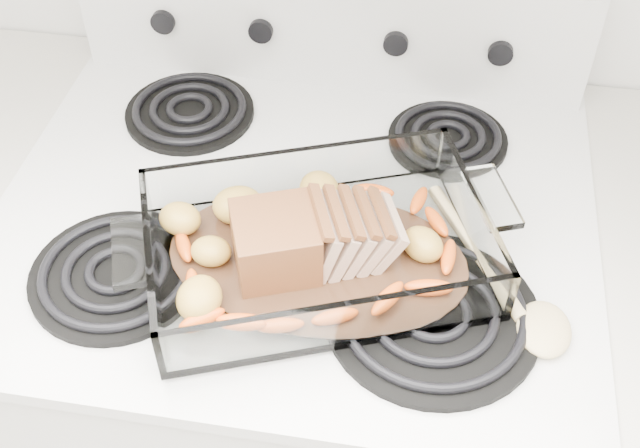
# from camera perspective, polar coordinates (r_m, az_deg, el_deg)

# --- Properties ---
(electric_range) EXTENTS (0.78, 0.70, 1.12)m
(electric_range) POSITION_cam_1_polar(r_m,az_deg,el_deg) (1.41, -1.30, -11.77)
(electric_range) COLOR white
(electric_range) RESTS_ON ground
(baking_dish) EXTENTS (0.39, 0.26, 0.08)m
(baking_dish) POSITION_cam_1_polar(r_m,az_deg,el_deg) (0.96, -0.20, -2.01)
(baking_dish) COLOR white
(baking_dish) RESTS_ON electric_range
(pork_roast) EXTENTS (0.20, 0.10, 0.08)m
(pork_roast) POSITION_cam_1_polar(r_m,az_deg,el_deg) (0.94, -1.35, -0.86)
(pork_roast) COLOR brown
(pork_roast) RESTS_ON baking_dish
(roast_vegetables) EXTENTS (0.34, 0.18, 0.04)m
(roast_vegetables) POSITION_cam_1_polar(r_m,az_deg,el_deg) (0.98, -0.08, -0.24)
(roast_vegetables) COLOR #EC541B
(roast_vegetables) RESTS_ON baking_dish
(wooden_spoon) EXTENTS (0.18, 0.25, 0.02)m
(wooden_spoon) POSITION_cam_1_polar(r_m,az_deg,el_deg) (0.97, 13.53, -4.81)
(wooden_spoon) COLOR beige
(wooden_spoon) RESTS_ON electric_range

